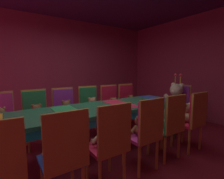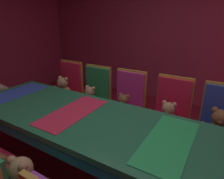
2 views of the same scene
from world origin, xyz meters
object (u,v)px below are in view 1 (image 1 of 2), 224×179
(banquet_table, at_px, (96,112))
(chair_left_2, at_px, (64,108))
(chair_right_2, at_px, (111,138))
(chair_left_5, at_px, (127,100))
(chair_right_1, at_px, (65,151))
(chair_left_3, at_px, (89,104))
(teddy_right_5, at_px, (186,114))
(teddy_right_4, at_px, (163,119))
(teddy_left_3, at_px, (93,106))
(teddy_left_5, at_px, (131,102))
(teddy_left_2, at_px, (67,110))
(chair_left_4, at_px, (110,102))
(chair_left_0, at_px, (0,116))
(chair_left_1, at_px, (36,112))
(teddy_right_3, at_px, (139,127))
(teddy_left_4, at_px, (114,104))
(chair_right_5, at_px, (194,116))
(teddy_left_1, at_px, (37,114))
(teddy_left_0, at_px, (0,119))
(chair_right_4, at_px, (171,121))
(chair_right_3, at_px, (147,128))
(teddy_right_1, at_px, (60,144))
(king_teddy_bear, at_px, (176,97))
(teddy_right_2, at_px, (104,135))

(banquet_table, height_order, chair_left_2, chair_left_2)
(chair_right_2, bearing_deg, chair_left_5, -43.14)
(banquet_table, distance_m, chair_right_1, 1.15)
(chair_left_3, xyz_separation_m, teddy_right_5, (1.57, 1.03, 0.00))
(chair_left_5, bearing_deg, teddy_right_4, -18.65)
(teddy_left_3, relative_size, chair_right_1, 0.34)
(teddy_left_5, bearing_deg, teddy_left_2, -89.90)
(chair_left_2, relative_size, chair_left_4, 1.00)
(teddy_left_2, bearing_deg, chair_left_2, 180.00)
(chair_left_0, distance_m, chair_left_1, 0.52)
(teddy_left_5, bearing_deg, teddy_right_3, -36.26)
(chair_left_1, bearing_deg, teddy_left_4, 84.31)
(chair_right_5, bearing_deg, chair_left_3, 31.08)
(teddy_left_1, distance_m, chair_right_1, 1.54)
(chair_right_2, bearing_deg, teddy_left_3, -19.77)
(teddy_left_0, xyz_separation_m, chair_right_5, (1.55, 2.62, 0.00))
(chair_left_4, bearing_deg, chair_right_4, -0.31)
(chair_left_1, relative_size, teddy_left_5, 3.38)
(chair_right_3, bearing_deg, chair_left_1, 32.18)
(chair_left_3, relative_size, chair_right_1, 1.00)
(chair_right_2, bearing_deg, teddy_left_0, 33.61)
(teddy_left_3, distance_m, chair_right_1, 1.89)
(chair_left_5, xyz_separation_m, chair_right_2, (1.68, -1.57, 0.00))
(teddy_right_4, bearing_deg, teddy_right_1, 90.80)
(teddy_right_1, bearing_deg, chair_left_5, -53.69)
(chair_left_3, height_order, king_teddy_bear, king_teddy_bear)
(chair_left_1, relative_size, teddy_left_4, 3.54)
(chair_left_5, relative_size, chair_right_2, 1.00)
(banquet_table, xyz_separation_m, chair_left_4, (-0.83, 0.80, -0.06))
(teddy_right_2, bearing_deg, teddy_left_5, -48.52)
(chair_left_1, distance_m, teddy_left_1, 0.15)
(chair_left_1, xyz_separation_m, teddy_left_1, (0.14, -0.00, -0.01))
(teddy_left_2, xyz_separation_m, teddy_left_4, (-0.00, 1.06, -0.02))
(teddy_right_4, bearing_deg, teddy_left_5, -20.45)
(teddy_left_2, bearing_deg, chair_left_0, -98.39)
(teddy_right_1, relative_size, teddy_right_2, 1.14)
(teddy_left_4, xyz_separation_m, chair_right_5, (1.54, 0.52, 0.03))
(chair_left_4, bearing_deg, chair_right_5, 17.26)
(teddy_right_4, bearing_deg, chair_right_2, 99.14)
(chair_left_5, distance_m, king_teddy_bear, 1.12)
(teddy_left_3, xyz_separation_m, teddy_left_5, (0.03, 1.01, -0.02))
(chair_right_2, bearing_deg, teddy_right_2, 0.00)
(king_teddy_bear, bearing_deg, teddy_right_4, 28.40)
(teddy_left_4, height_order, chair_right_3, chair_right_3)
(chair_left_2, xyz_separation_m, teddy_left_5, (0.14, 1.56, -0.02))
(teddy_right_5, distance_m, king_teddy_bear, 1.02)
(teddy_left_2, xyz_separation_m, chair_right_4, (1.50, 1.05, 0.00))
(teddy_left_0, xyz_separation_m, chair_right_4, (1.51, 2.08, 0.00))
(chair_right_2, height_order, teddy_right_4, chair_right_2)
(chair_left_3, relative_size, chair_right_2, 1.00)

